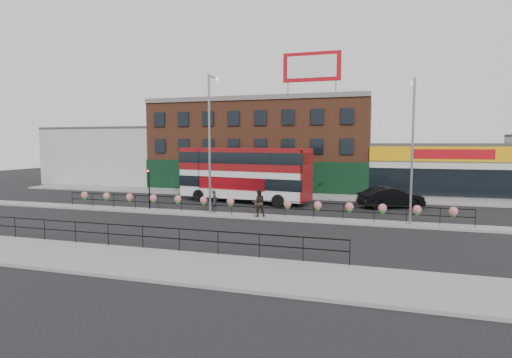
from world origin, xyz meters
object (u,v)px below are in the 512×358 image
(car, at_px, (391,198))
(pedestrian_a, at_px, (215,201))
(lamp_column_east, at_px, (412,138))
(double_decker_bus, at_px, (244,169))
(lamp_column_west, at_px, (211,132))
(pedestrian_b, at_px, (259,203))

(car, relative_size, pedestrian_a, 3.35)
(car, height_order, lamp_column_east, lamp_column_east)
(pedestrian_a, bearing_deg, double_decker_bus, 2.23)
(double_decker_bus, height_order, car, double_decker_bus)
(car, height_order, lamp_column_west, lamp_column_west)
(lamp_column_east, bearing_deg, pedestrian_a, 178.39)
(car, distance_m, lamp_column_west, 15.68)
(car, height_order, pedestrian_a, pedestrian_a)
(double_decker_bus, relative_size, lamp_column_west, 1.22)
(car, relative_size, pedestrian_b, 2.79)
(double_decker_bus, height_order, pedestrian_b, double_decker_bus)
(lamp_column_east, bearing_deg, double_decker_bus, 153.67)
(lamp_column_east, bearing_deg, pedestrian_b, -177.58)
(lamp_column_west, bearing_deg, lamp_column_east, 0.26)
(lamp_column_west, bearing_deg, car, 28.82)
(pedestrian_b, relative_size, lamp_column_west, 0.19)
(car, distance_m, pedestrian_b, 11.84)
(pedestrian_b, relative_size, lamp_column_east, 0.21)
(double_decker_bus, relative_size, car, 2.25)
(pedestrian_a, distance_m, pedestrian_b, 3.78)
(pedestrian_a, relative_size, pedestrian_b, 0.83)
(pedestrian_b, bearing_deg, pedestrian_a, -35.01)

